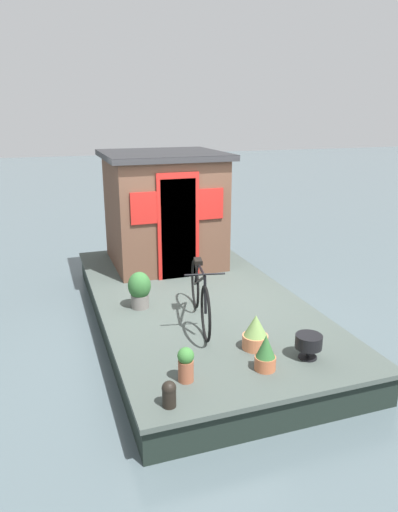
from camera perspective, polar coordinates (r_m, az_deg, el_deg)
ground_plane at (r=7.53m, az=-0.50°, el=-8.02°), size 60.00×60.00×0.00m
houseboat_deck at (r=7.43m, az=-0.50°, el=-6.41°), size 5.83×2.99×0.46m
houseboat_cabin at (r=8.71m, az=-4.30°, el=5.80°), size 2.06×2.11×2.05m
bicycle at (r=6.31m, az=0.12°, el=-4.74°), size 1.73×0.52×0.85m
potted_plant_basil at (r=5.75m, az=6.85°, el=-9.21°), size 0.31×0.31×0.43m
potted_plant_geranium at (r=5.33m, az=8.07°, el=-11.60°), size 0.24×0.24×0.42m
potted_plant_fern at (r=5.08m, az=-1.61°, el=-12.94°), size 0.18×0.18×0.39m
potted_plant_succulent at (r=6.85m, az=-7.23°, el=-4.00°), size 0.33×0.33×0.54m
charcoal_grill at (r=5.64m, az=13.15°, el=-10.17°), size 0.31×0.31×0.29m
mooring_bollard at (r=4.73m, az=-3.65°, el=-16.27°), size 0.14×0.14×0.27m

